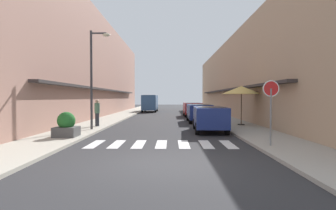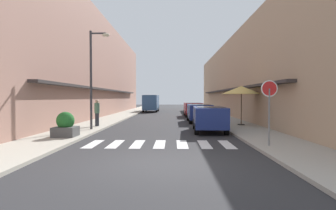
{
  "view_description": "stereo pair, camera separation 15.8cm",
  "coord_description": "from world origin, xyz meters",
  "px_view_note": "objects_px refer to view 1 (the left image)",
  "views": [
    {
      "loc": [
        0.4,
        -8.39,
        1.98
      ],
      "look_at": [
        0.2,
        12.59,
        1.45
      ],
      "focal_mm": 30.42,
      "sensor_mm": 36.0,
      "label": 1
    },
    {
      "loc": [
        0.56,
        -8.39,
        1.98
      ],
      "look_at": [
        0.2,
        12.59,
        1.45
      ],
      "focal_mm": 30.42,
      "sensor_mm": 36.0,
      "label": 2
    }
  ],
  "objects_px": {
    "delivery_van": "(150,102)",
    "pedestrian_walking_near": "(97,112)",
    "parked_car_mid": "(199,111)",
    "street_lamp": "(94,70)",
    "round_street_sign": "(271,96)",
    "planter_corner": "(66,126)",
    "cafe_umbrella": "(241,90)",
    "parked_car_near": "(210,116)",
    "parked_car_far": "(192,108)"
  },
  "relations": [
    {
      "from": "round_street_sign",
      "to": "planter_corner",
      "type": "xyz_separation_m",
      "value": [
        -8.93,
        2.44,
        -1.43
      ]
    },
    {
      "from": "parked_car_near",
      "to": "cafe_umbrella",
      "type": "relative_size",
      "value": 1.55
    },
    {
      "from": "delivery_van",
      "to": "cafe_umbrella",
      "type": "distance_m",
      "value": 22.04
    },
    {
      "from": "delivery_van",
      "to": "round_street_sign",
      "type": "distance_m",
      "value": 29.87
    },
    {
      "from": "round_street_sign",
      "to": "cafe_umbrella",
      "type": "distance_m",
      "value": 8.55
    },
    {
      "from": "parked_car_near",
      "to": "round_street_sign",
      "type": "xyz_separation_m",
      "value": [
        1.63,
        -5.43,
        1.15
      ]
    },
    {
      "from": "parked_car_far",
      "to": "parked_car_near",
      "type": "bearing_deg",
      "value": -90.0
    },
    {
      "from": "street_lamp",
      "to": "pedestrian_walking_near",
      "type": "relative_size",
      "value": 3.33
    },
    {
      "from": "parked_car_mid",
      "to": "pedestrian_walking_near",
      "type": "xyz_separation_m",
      "value": [
        -7.13,
        -4.34,
        0.12
      ]
    },
    {
      "from": "planter_corner",
      "to": "delivery_van",
      "type": "bearing_deg",
      "value": 85.51
    },
    {
      "from": "planter_corner",
      "to": "parked_car_far",
      "type": "bearing_deg",
      "value": 65.94
    },
    {
      "from": "parked_car_near",
      "to": "round_street_sign",
      "type": "height_order",
      "value": "round_street_sign"
    },
    {
      "from": "cafe_umbrella",
      "to": "pedestrian_walking_near",
      "type": "xyz_separation_m",
      "value": [
        -9.72,
        -0.96,
        -1.47
      ]
    },
    {
      "from": "delivery_van",
      "to": "street_lamp",
      "type": "bearing_deg",
      "value": -93.91
    },
    {
      "from": "parked_car_near",
      "to": "parked_car_mid",
      "type": "xyz_separation_m",
      "value": [
        0.0,
        6.44,
        0.0
      ]
    },
    {
      "from": "parked_car_mid",
      "to": "round_street_sign",
      "type": "bearing_deg",
      "value": -82.17
    },
    {
      "from": "round_street_sign",
      "to": "pedestrian_walking_near",
      "type": "distance_m",
      "value": 11.6
    },
    {
      "from": "parked_car_far",
      "to": "planter_corner",
      "type": "xyz_separation_m",
      "value": [
        -7.3,
        -16.35,
        -0.28
      ]
    },
    {
      "from": "parked_car_near",
      "to": "parked_car_far",
      "type": "height_order",
      "value": "same"
    },
    {
      "from": "cafe_umbrella",
      "to": "delivery_van",
      "type": "bearing_deg",
      "value": 110.74
    },
    {
      "from": "street_lamp",
      "to": "planter_corner",
      "type": "xyz_separation_m",
      "value": [
        -0.49,
        -3.24,
        -3.0
      ]
    },
    {
      "from": "parked_car_far",
      "to": "cafe_umbrella",
      "type": "height_order",
      "value": "cafe_umbrella"
    },
    {
      "from": "pedestrian_walking_near",
      "to": "street_lamp",
      "type": "bearing_deg",
      "value": 128.58
    },
    {
      "from": "street_lamp",
      "to": "cafe_umbrella",
      "type": "bearing_deg",
      "value": 16.66
    },
    {
      "from": "delivery_van",
      "to": "planter_corner",
      "type": "xyz_separation_m",
      "value": [
        -2.09,
        -26.63,
        -0.76
      ]
    },
    {
      "from": "parked_car_near",
      "to": "parked_car_mid",
      "type": "distance_m",
      "value": 6.44
    },
    {
      "from": "parked_car_near",
      "to": "planter_corner",
      "type": "bearing_deg",
      "value": -157.74
    },
    {
      "from": "street_lamp",
      "to": "cafe_umbrella",
      "type": "height_order",
      "value": "street_lamp"
    },
    {
      "from": "round_street_sign",
      "to": "street_lamp",
      "type": "distance_m",
      "value": 10.29
    },
    {
      "from": "parked_car_near",
      "to": "planter_corner",
      "type": "relative_size",
      "value": 3.57
    },
    {
      "from": "delivery_van",
      "to": "cafe_umbrella",
      "type": "bearing_deg",
      "value": -69.26
    },
    {
      "from": "parked_car_mid",
      "to": "cafe_umbrella",
      "type": "xyz_separation_m",
      "value": [
        2.59,
        -3.38,
        1.59
      ]
    },
    {
      "from": "parked_car_mid",
      "to": "delivery_van",
      "type": "xyz_separation_m",
      "value": [
        -5.21,
        17.2,
        0.48
      ]
    },
    {
      "from": "round_street_sign",
      "to": "street_lamp",
      "type": "height_order",
      "value": "street_lamp"
    },
    {
      "from": "parked_car_mid",
      "to": "parked_car_far",
      "type": "xyz_separation_m",
      "value": [
        -0.0,
        6.91,
        -0.0
      ]
    },
    {
      "from": "parked_car_near",
      "to": "delivery_van",
      "type": "relative_size",
      "value": 0.78
    },
    {
      "from": "parked_car_near",
      "to": "street_lamp",
      "type": "relative_size",
      "value": 0.73
    },
    {
      "from": "parked_car_mid",
      "to": "delivery_van",
      "type": "distance_m",
      "value": 17.98
    },
    {
      "from": "street_lamp",
      "to": "parked_car_mid",
      "type": "bearing_deg",
      "value": 42.31
    },
    {
      "from": "parked_car_near",
      "to": "street_lamp",
      "type": "height_order",
      "value": "street_lamp"
    },
    {
      "from": "delivery_van",
      "to": "pedestrian_walking_near",
      "type": "height_order",
      "value": "delivery_van"
    },
    {
      "from": "parked_car_mid",
      "to": "pedestrian_walking_near",
      "type": "height_order",
      "value": "pedestrian_walking_near"
    },
    {
      "from": "parked_car_mid",
      "to": "parked_car_near",
      "type": "bearing_deg",
      "value": -90.0
    },
    {
      "from": "parked_car_mid",
      "to": "street_lamp",
      "type": "height_order",
      "value": "street_lamp"
    },
    {
      "from": "parked_car_far",
      "to": "street_lamp",
      "type": "bearing_deg",
      "value": -117.44
    },
    {
      "from": "cafe_umbrella",
      "to": "planter_corner",
      "type": "distance_m",
      "value": 11.74
    },
    {
      "from": "street_lamp",
      "to": "planter_corner",
      "type": "bearing_deg",
      "value": -98.67
    },
    {
      "from": "parked_car_mid",
      "to": "parked_car_far",
      "type": "distance_m",
      "value": 6.91
    },
    {
      "from": "parked_car_far",
      "to": "cafe_umbrella",
      "type": "bearing_deg",
      "value": -75.9
    },
    {
      "from": "parked_car_far",
      "to": "round_street_sign",
      "type": "height_order",
      "value": "round_street_sign"
    }
  ]
}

